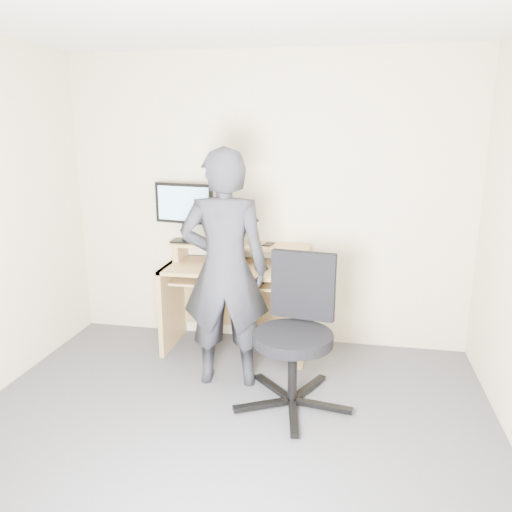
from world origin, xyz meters
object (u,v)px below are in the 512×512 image
(desk, at_px, (239,286))
(person, at_px, (225,270))
(monitor, at_px, (184,207))
(office_chair, at_px, (296,327))

(desk, bearing_deg, person, -85.81)
(monitor, height_order, office_chair, monitor)
(monitor, distance_m, person, 0.93)
(monitor, height_order, person, person)
(person, bearing_deg, monitor, -59.58)
(desk, relative_size, monitor, 2.24)
(desk, xyz_separation_m, monitor, (-0.48, 0.04, 0.67))
(monitor, relative_size, office_chair, 0.52)
(desk, height_order, person, person)
(desk, height_order, monitor, monitor)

